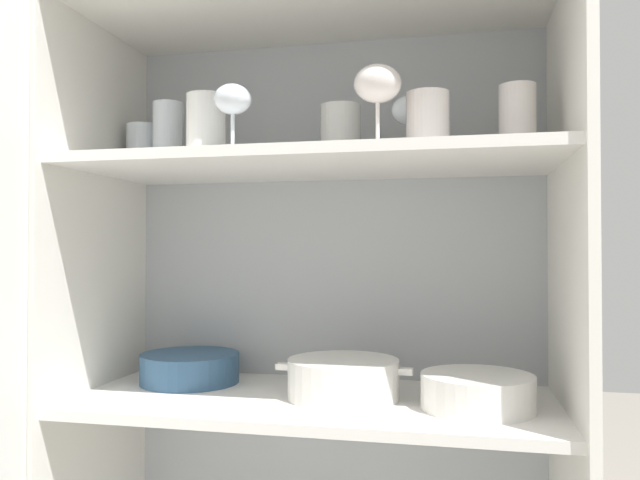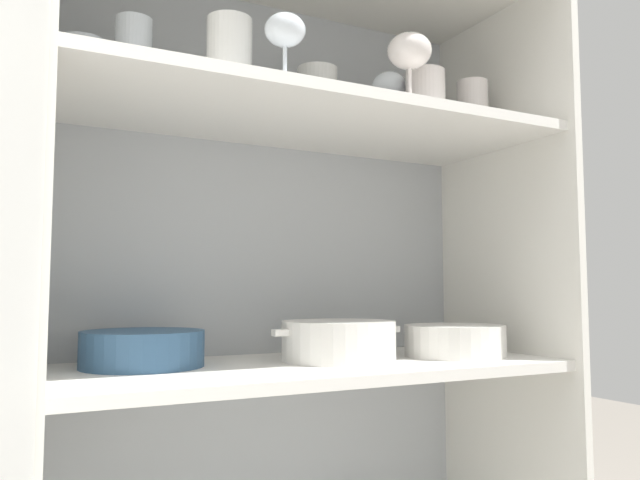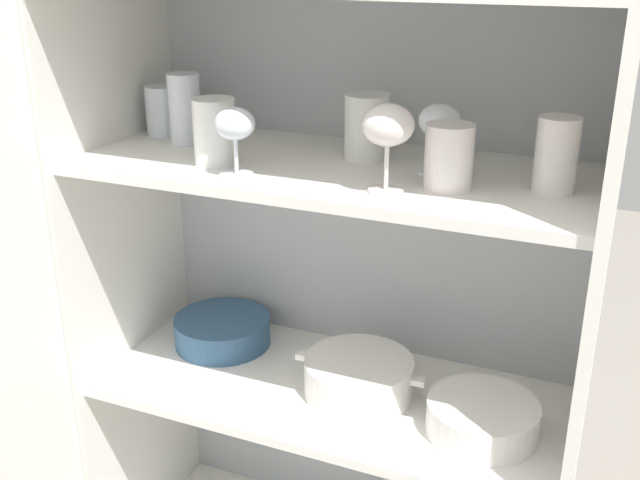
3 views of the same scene
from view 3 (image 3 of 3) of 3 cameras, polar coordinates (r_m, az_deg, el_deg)
cupboard_back_panel at (r=1.71m, az=3.50°, el=-7.71°), size 0.96×0.02×1.53m
cupboard_side_left at (r=1.75m, az=-13.76°, el=-7.57°), size 0.02×0.43×1.53m
cupboard_side_right at (r=1.46m, az=18.82°, el=-14.54°), size 0.02×0.43×1.53m
shelf_board_middle at (r=1.55m, az=0.82°, el=-11.48°), size 0.93×0.40×0.02m
shelf_board_upper at (r=1.35m, az=0.93°, el=5.38°), size 0.93×0.40×0.02m
tumbler_glass_0 at (r=1.23m, az=17.57°, el=6.18°), size 0.07×0.07×0.12m
tumbler_glass_1 at (r=1.37m, az=3.60°, el=8.59°), size 0.08×0.08×0.12m
tumbler_glass_2 at (r=1.22m, az=9.80°, el=6.28°), size 0.08×0.08×0.10m
tumbler_glass_3 at (r=1.60m, az=-11.73°, el=9.66°), size 0.08×0.08×0.10m
tumbler_glass_4 at (r=1.51m, az=-10.26°, el=9.83°), size 0.06×0.06×0.14m
tumbler_glass_5 at (r=1.35m, az=-8.04°, el=8.17°), size 0.08×0.08×0.12m
wine_glass_0 at (r=1.29m, az=9.10°, el=8.65°), size 0.07×0.07×0.12m
wine_glass_1 at (r=1.16m, az=5.18°, el=8.50°), size 0.08×0.08×0.14m
wine_glass_2 at (r=1.26m, az=-6.50°, el=8.49°), size 0.07×0.07×0.12m
plate_stack_white at (r=1.43m, az=12.26°, el=-13.09°), size 0.20×0.20×0.06m
mixing_bowl_large at (r=1.70m, az=-7.44°, el=-6.76°), size 0.21×0.21×0.06m
casserole_dish at (r=1.51m, az=2.98°, el=-10.36°), size 0.27×0.22×0.08m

